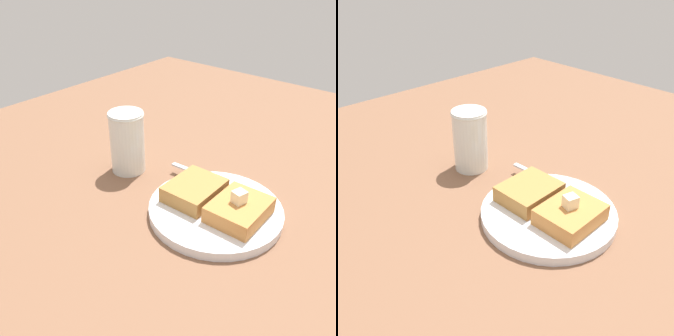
# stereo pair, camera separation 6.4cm
# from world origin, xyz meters

# --- Properties ---
(table_surface) EXTENTS (1.29, 1.29, 0.02)m
(table_surface) POSITION_xyz_m (0.00, 0.00, 0.01)
(table_surface) COLOR brown
(table_surface) RESTS_ON ground
(plate) EXTENTS (0.21, 0.21, 0.02)m
(plate) POSITION_xyz_m (-0.05, 0.06, 0.03)
(plate) COLOR silver
(plate) RESTS_ON table_surface
(toast_slice_left) EXTENTS (0.08, 0.10, 0.03)m
(toast_slice_left) POSITION_xyz_m (-0.09, 0.06, 0.05)
(toast_slice_left) COLOR #BE7B3D
(toast_slice_left) RESTS_ON plate
(toast_slice_middle) EXTENTS (0.08, 0.10, 0.03)m
(toast_slice_middle) POSITION_xyz_m (-0.01, 0.06, 0.05)
(toast_slice_middle) COLOR #A87539
(toast_slice_middle) RESTS_ON plate
(butter_pat_primary) EXTENTS (0.02, 0.02, 0.02)m
(butter_pat_primary) POSITION_xyz_m (-0.09, 0.06, 0.07)
(butter_pat_primary) COLOR beige
(butter_pat_primary) RESTS_ON toast_slice_left
(fork) EXTENTS (0.16, 0.02, 0.00)m
(fork) POSITION_xyz_m (-0.00, -0.00, 0.04)
(fork) COLOR silver
(fork) RESTS_ON plate
(syrup_jar) EXTENTS (0.07, 0.07, 0.12)m
(syrup_jar) POSITION_xyz_m (0.16, 0.05, 0.08)
(syrup_jar) COLOR #3B1B06
(syrup_jar) RESTS_ON table_surface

